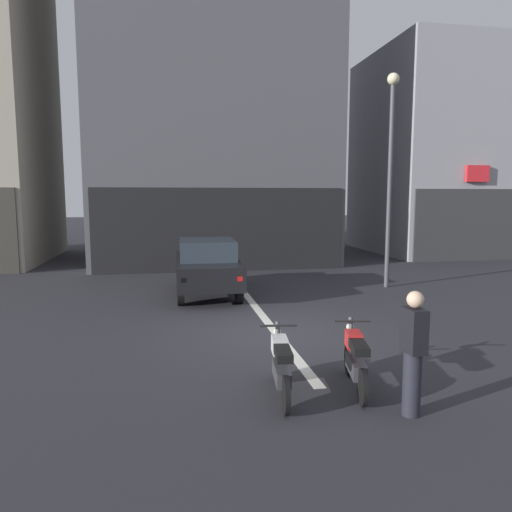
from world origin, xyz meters
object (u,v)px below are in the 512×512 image
Objects in this scene: car_black_crossing_near at (207,265)px; person_by_motorcycles at (413,352)px; motorcycle_white_row_leftmost at (281,365)px; motorcycle_red_row_left_mid at (355,359)px; street_lamp at (391,159)px.

person_by_motorcycles reaches higher than car_black_crossing_near.
motorcycle_white_row_leftmost is (0.47, -7.35, -0.43)m from car_black_crossing_near.
motorcycle_red_row_left_mid is 0.99× the size of person_by_motorcycles.
street_lamp is at bearing 2.04° from car_black_crossing_near.
car_black_crossing_near is 7.38m from motorcycle_white_row_leftmost.
street_lamp reaches higher than motorcycle_white_row_leftmost.
street_lamp reaches higher than car_black_crossing_near.
street_lamp is 4.00× the size of motorcycle_red_row_left_mid.
person_by_motorcycles is (-3.71, -8.46, -3.17)m from street_lamp.
car_black_crossing_near reaches higher than motorcycle_white_row_leftmost.
street_lamp is 9.26m from motorcycle_red_row_left_mid.
motorcycle_white_row_leftmost is at bearing -124.82° from street_lamp.
street_lamp is 3.95× the size of motorcycle_white_row_leftmost.
street_lamp is at bearing 55.18° from motorcycle_white_row_leftmost.
motorcycle_red_row_left_mid is at bearing -77.42° from car_black_crossing_near.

